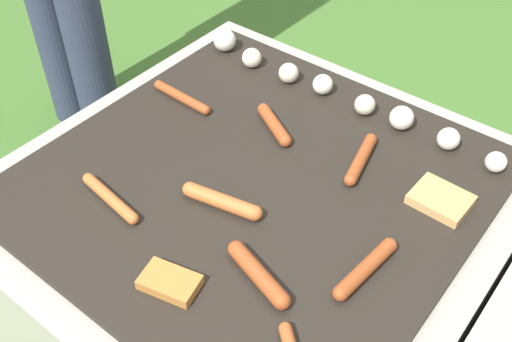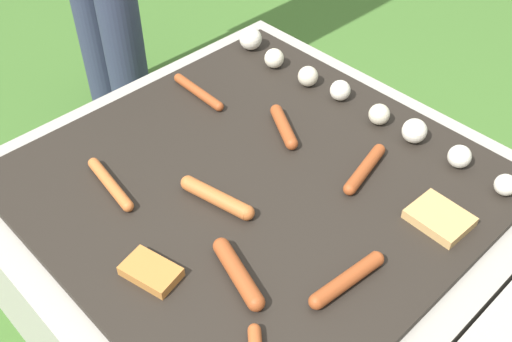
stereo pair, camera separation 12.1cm
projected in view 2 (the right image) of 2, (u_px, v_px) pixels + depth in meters
ground_plane at (256, 292)px, 1.50m from camera, size 14.00×14.00×0.00m
grill at (256, 241)px, 1.36m from camera, size 0.97×0.97×0.40m
sausage_mid_left at (217, 197)px, 1.17m from camera, size 0.17×0.06×0.03m
sausage_mid_right at (284, 126)px, 1.33m from camera, size 0.13×0.09×0.03m
sausage_front_center at (110, 184)px, 1.20m from camera, size 0.17×0.04×0.02m
sausage_front_left at (238, 273)px, 1.03m from camera, size 0.16×0.07×0.03m
sausage_back_right at (198, 92)px, 1.43m from camera, size 0.18×0.03×0.02m
sausage_back_center at (365, 169)px, 1.23m from camera, size 0.06×0.16×0.03m
sausage_front_right at (348, 279)px, 1.03m from camera, size 0.04×0.17×0.03m
bread_slice_left at (151, 272)px, 1.04m from camera, size 0.11×0.08×0.02m
bread_slice_right at (440, 218)px, 1.13m from camera, size 0.11×0.09×0.02m
mushroom_row at (346, 94)px, 1.40m from camera, size 0.80×0.07×0.06m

